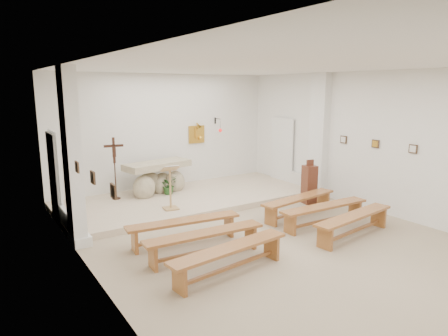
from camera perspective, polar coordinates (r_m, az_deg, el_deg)
ground at (r=8.41m, az=6.76°, el=-10.21°), size 7.00×10.00×0.00m
wall_left at (r=6.31m, az=-17.95°, el=-1.39°), size 0.02×10.00×3.50m
wall_right at (r=10.52m, az=21.77°, el=3.28°), size 0.02×10.00×3.50m
wall_back at (r=12.14m, az=-8.36°, el=4.95°), size 7.00×0.02×3.50m
ceiling at (r=7.84m, az=7.37°, el=14.25°), size 7.00×10.00×0.02m
sanctuary_platform at (r=11.15m, az=-4.86°, el=-4.32°), size 6.98×3.00×0.15m
pilaster_left at (r=8.25m, az=-20.88°, el=1.32°), size 0.26×0.55×3.50m
pilaster_right at (r=11.68m, az=13.40°, el=4.51°), size 0.26×0.55×3.50m
gold_wall_relief at (r=12.60m, az=-3.94°, el=4.81°), size 0.55×0.04×0.55m
sanctuary_lamp at (r=12.73m, az=-0.63°, el=5.63°), size 0.11×0.36×0.44m
station_frame_left_front at (r=5.58m, az=-15.52°, el=-3.21°), size 0.03×0.20×0.20m
station_frame_left_mid at (r=6.51m, az=-18.24°, el=-1.30°), size 0.03×0.20×0.20m
station_frame_left_rear at (r=7.47m, az=-20.26°, el=0.14°), size 0.03×0.20×0.20m
station_frame_right_front at (r=10.07m, az=25.40°, el=2.49°), size 0.03×0.20×0.20m
station_frame_right_mid at (r=10.62m, az=20.82°, el=3.25°), size 0.03×0.20×0.20m
station_frame_right_rear at (r=11.23m, az=16.71°, el=3.92°), size 0.03×0.20×0.20m
radiator_left at (r=9.26m, az=-21.55°, el=-7.15°), size 0.10×0.85×0.52m
radiator_right at (r=12.46m, az=10.95°, el=-1.89°), size 0.10×0.85×0.52m
altar at (r=11.47m, az=-9.53°, el=-1.68°), size 2.00×1.08×0.98m
lectern at (r=9.82m, az=-7.66°, el=-2.76°), size 0.44×0.38×1.12m
crucifix_stand at (r=10.94m, az=-15.36°, el=0.59°), size 0.50×0.22×1.67m
potted_plant at (r=11.31m, az=-7.92°, el=-2.40°), size 0.58×0.54×0.53m
donation_pedestal at (r=11.03m, az=12.08°, el=-2.27°), size 0.37×0.37×1.20m
bench_left_front at (r=8.12m, az=-5.73°, el=-8.21°), size 2.36×0.65×0.49m
bench_right_front at (r=9.89m, az=10.67°, el=-4.76°), size 2.36×0.69×0.49m
bench_left_second at (r=7.45m, az=-2.75°, el=-10.01°), size 2.35×0.52×0.49m
bench_right_second at (r=9.35m, az=14.17°, el=-5.87°), size 2.34×0.46×0.49m
bench_left_third at (r=6.81m, az=0.84°, el=-12.14°), size 2.36×0.63×0.49m
bench_right_third at (r=8.84m, az=18.10°, el=-7.09°), size 2.36×0.66×0.49m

